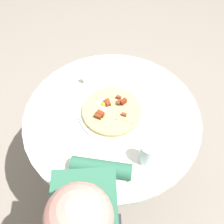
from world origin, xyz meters
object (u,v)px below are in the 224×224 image
(bread_plate, at_px, (114,167))
(salt_shaker, at_px, (85,79))
(knife, at_px, (52,102))
(breakfast_pizza, at_px, (112,111))
(fork, at_px, (58,104))
(pizza_plate, at_px, (112,113))
(dining_table, at_px, (112,133))
(water_glass, at_px, (148,153))

(bread_plate, bearing_deg, salt_shaker, -165.79)
(knife, bearing_deg, salt_shaker, -26.67)
(breakfast_pizza, distance_m, fork, 0.28)
(pizza_plate, xyz_separation_m, knife, (-0.09, -0.30, 0.00))
(dining_table, distance_m, knife, 0.36)
(dining_table, bearing_deg, bread_plate, -1.06)
(fork, bearing_deg, water_glass, -102.73)
(dining_table, height_order, pizza_plate, pizza_plate)
(bread_plate, bearing_deg, dining_table, 178.94)
(pizza_plate, relative_size, salt_shaker, 5.85)
(salt_shaker, bearing_deg, bread_plate, 14.21)
(fork, height_order, water_glass, water_glass)
(pizza_plate, xyz_separation_m, fork, (-0.07, -0.27, 0.00))
(water_glass, height_order, salt_shaker, water_glass)
(breakfast_pizza, height_order, knife, breakfast_pizza)
(breakfast_pizza, relative_size, knife, 1.61)
(pizza_plate, distance_m, fork, 0.28)
(dining_table, xyz_separation_m, water_glass, (0.25, 0.14, 0.23))
(breakfast_pizza, height_order, bread_plate, breakfast_pizza)
(knife, xyz_separation_m, water_glass, (0.34, 0.44, 0.06))
(bread_plate, relative_size, water_glass, 1.25)
(dining_table, xyz_separation_m, salt_shaker, (-0.22, -0.13, 0.19))
(knife, distance_m, salt_shaker, 0.22)
(bread_plate, xyz_separation_m, water_glass, (-0.03, 0.14, 0.06))
(breakfast_pizza, distance_m, bread_plate, 0.29)
(bread_plate, bearing_deg, knife, -141.49)
(bread_plate, relative_size, salt_shaker, 2.78)
(knife, bearing_deg, pizza_plate, -79.76)
(bread_plate, relative_size, knife, 0.87)
(fork, bearing_deg, salt_shaker, -17.44)
(dining_table, bearing_deg, knife, -107.31)
(breakfast_pizza, xyz_separation_m, fork, (-0.07, -0.27, -0.02))
(dining_table, height_order, salt_shaker, salt_shaker)
(pizza_plate, height_order, breakfast_pizza, breakfast_pizza)
(dining_table, xyz_separation_m, bread_plate, (0.28, -0.01, 0.17))
(dining_table, xyz_separation_m, knife, (-0.09, -0.30, 0.17))
(dining_table, height_order, bread_plate, bread_plate)
(water_glass, bearing_deg, dining_table, -150.97)
(knife, bearing_deg, fork, -90.00)
(dining_table, height_order, breakfast_pizza, breakfast_pizza)
(bread_plate, bearing_deg, pizza_plate, 178.87)
(breakfast_pizza, relative_size, bread_plate, 1.85)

